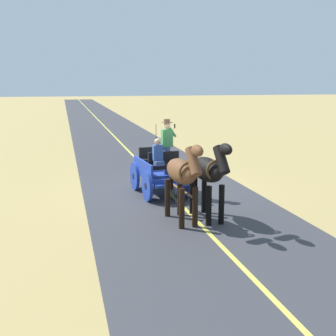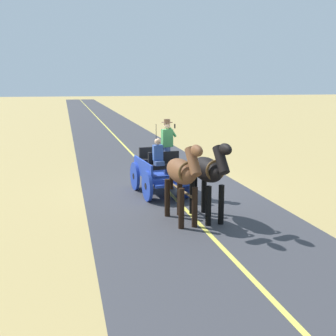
% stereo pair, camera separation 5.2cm
% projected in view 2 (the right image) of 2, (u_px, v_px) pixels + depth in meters
% --- Properties ---
extents(ground_plane, '(200.00, 200.00, 0.00)m').
position_uv_depth(ground_plane, '(167.00, 190.00, 14.98)').
color(ground_plane, tan).
extents(road_surface, '(5.69, 160.00, 0.01)m').
position_uv_depth(road_surface, '(167.00, 190.00, 14.98)').
color(road_surface, '#38383D').
rests_on(road_surface, ground).
extents(road_centre_stripe, '(0.12, 160.00, 0.00)m').
position_uv_depth(road_centre_stripe, '(167.00, 190.00, 14.98)').
color(road_centre_stripe, '#DBCC4C').
rests_on(road_centre_stripe, road_surface).
extents(horse_drawn_carriage, '(1.62, 4.52, 2.50)m').
position_uv_depth(horse_drawn_carriage, '(160.00, 170.00, 14.34)').
color(horse_drawn_carriage, '#1E3899').
rests_on(horse_drawn_carriage, ground).
extents(horse_near_side, '(0.72, 2.14, 2.21)m').
position_uv_depth(horse_near_side, '(208.00, 172.00, 11.54)').
color(horse_near_side, black).
rests_on(horse_near_side, ground).
extents(horse_off_side, '(0.71, 2.14, 2.21)m').
position_uv_depth(horse_off_side, '(182.00, 174.00, 11.31)').
color(horse_off_side, brown).
rests_on(horse_off_side, ground).
extents(traffic_cone, '(0.32, 0.32, 0.50)m').
position_uv_depth(traffic_cone, '(203.00, 164.00, 18.40)').
color(traffic_cone, orange).
rests_on(traffic_cone, ground).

